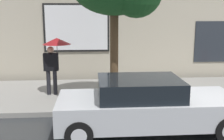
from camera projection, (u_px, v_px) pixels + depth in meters
The scene contains 5 objects.
ground_plane at pixel (189, 127), 7.38m from camera, with size 60.00×60.00×0.00m, color #282B2D.
sidewalk at pixel (161, 93), 10.30m from camera, with size 20.00×4.00×0.15m, color gray.
building_facade at pixel (149, 0), 12.05m from camera, with size 20.00×0.67×7.00m.
parked_car at pixel (146, 105), 7.02m from camera, with size 4.50×1.85×1.38m.
pedestrian_with_umbrella at pixel (55, 50), 9.52m from camera, with size 0.96×0.96×1.98m.
Camera 1 is at (-2.55, -6.76, 2.96)m, focal length 44.89 mm.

